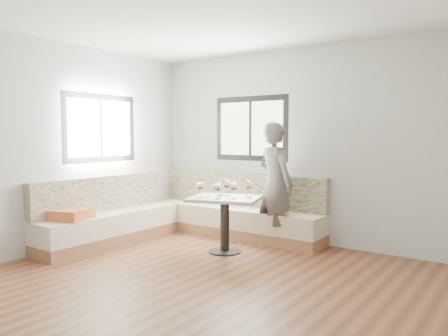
# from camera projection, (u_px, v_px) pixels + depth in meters

# --- Properties ---
(room) EXTENTS (5.01, 5.01, 2.81)m
(room) POSITION_uv_depth(u_px,v_px,m) (192.00, 149.00, 4.32)
(room) COLOR brown
(room) RESTS_ON ground
(banquette) EXTENTS (2.90, 2.80, 0.95)m
(banquette) POSITION_uv_depth(u_px,v_px,m) (180.00, 216.00, 6.52)
(banquette) COLOR #936344
(banquette) RESTS_ON ground
(table) EXTENTS (1.07, 0.95, 0.73)m
(table) POSITION_uv_depth(u_px,v_px,m) (225.00, 211.00, 5.74)
(table) COLOR black
(table) RESTS_ON ground
(person) EXTENTS (0.74, 0.62, 1.73)m
(person) POSITION_uv_depth(u_px,v_px,m) (275.00, 184.00, 6.10)
(person) COLOR #5E5A55
(person) RESTS_ON ground
(olive_ramekin) EXTENTS (0.09, 0.09, 0.04)m
(olive_ramekin) POSITION_uv_depth(u_px,v_px,m) (220.00, 195.00, 5.81)
(olive_ramekin) COLOR white
(olive_ramekin) RESTS_ON table
(wine_glass_a) EXTENTS (0.10, 0.10, 0.22)m
(wine_glass_a) POSITION_uv_depth(u_px,v_px,m) (201.00, 186.00, 5.65)
(wine_glass_a) COLOR white
(wine_glass_a) RESTS_ON table
(wine_glass_b) EXTENTS (0.10, 0.10, 0.22)m
(wine_glass_b) POSITION_uv_depth(u_px,v_px,m) (218.00, 187.00, 5.53)
(wine_glass_b) COLOR white
(wine_glass_b) RESTS_ON table
(wine_glass_c) EXTENTS (0.10, 0.10, 0.22)m
(wine_glass_c) POSITION_uv_depth(u_px,v_px,m) (234.00, 187.00, 5.58)
(wine_glass_c) COLOR white
(wine_glass_c) RESTS_ON table
(wine_glass_d) EXTENTS (0.10, 0.10, 0.22)m
(wine_glass_d) POSITION_uv_depth(u_px,v_px,m) (227.00, 184.00, 5.83)
(wine_glass_d) COLOR white
(wine_glass_d) RESTS_ON table
(wine_glass_e) EXTENTS (0.10, 0.10, 0.22)m
(wine_glass_e) POSITION_uv_depth(u_px,v_px,m) (249.00, 185.00, 5.71)
(wine_glass_e) COLOR white
(wine_glass_e) RESTS_ON table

